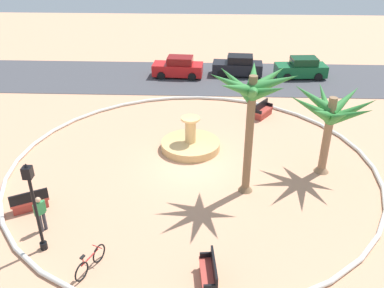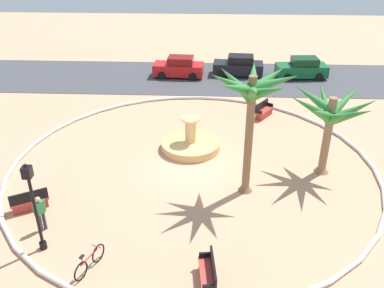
{
  "view_description": "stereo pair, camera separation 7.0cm",
  "coord_description": "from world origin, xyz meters",
  "px_view_note": "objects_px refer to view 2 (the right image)",
  "views": [
    {
      "loc": [
        0.74,
        -18.3,
        11.17
      ],
      "look_at": [
        -0.06,
        0.56,
        1.0
      ],
      "focal_mm": 38.69,
      "sensor_mm": 36.0,
      "label": 1
    },
    {
      "loc": [
        0.81,
        -18.29,
        11.17
      ],
      "look_at": [
        -0.06,
        0.56,
        1.0
      ],
      "focal_mm": 38.69,
      "sensor_mm": 36.0,
      "label": 2
    }
  ],
  "objects_px": {
    "fountain": "(191,144)",
    "lamppost": "(33,201)",
    "bicycle_red_frame": "(90,262)",
    "parked_car_leftmost": "(179,67)",
    "palm_tree_near_fountain": "(331,114)",
    "bench_east": "(264,112)",
    "person_cyclist_helmet": "(40,212)",
    "parked_car_second": "(238,66)",
    "parked_car_third": "(302,68)",
    "palm_tree_by_curb": "(252,96)",
    "bench_north": "(30,202)",
    "bench_west": "(208,276)"
  },
  "relations": [
    {
      "from": "fountain",
      "to": "lamppost",
      "type": "bearing_deg",
      "value": -122.79
    },
    {
      "from": "bicycle_red_frame",
      "to": "fountain",
      "type": "bearing_deg",
      "value": 70.99
    },
    {
      "from": "parked_car_leftmost",
      "to": "palm_tree_near_fountain",
      "type": "bearing_deg",
      "value": -59.78
    },
    {
      "from": "bench_east",
      "to": "person_cyclist_helmet",
      "type": "distance_m",
      "value": 15.5
    },
    {
      "from": "palm_tree_near_fountain",
      "to": "bench_east",
      "type": "bearing_deg",
      "value": 108.57
    },
    {
      "from": "fountain",
      "to": "parked_car_second",
      "type": "bearing_deg",
      "value": 75.42
    },
    {
      "from": "bench_east",
      "to": "person_cyclist_helmet",
      "type": "height_order",
      "value": "person_cyclist_helmet"
    },
    {
      "from": "person_cyclist_helmet",
      "to": "parked_car_third",
      "type": "height_order",
      "value": "parked_car_third"
    },
    {
      "from": "parked_car_third",
      "to": "palm_tree_by_curb",
      "type": "bearing_deg",
      "value": -108.98
    },
    {
      "from": "bench_north",
      "to": "parked_car_third",
      "type": "bearing_deg",
      "value": 50.14
    },
    {
      "from": "lamppost",
      "to": "parked_car_third",
      "type": "xyz_separation_m",
      "value": [
        13.65,
        20.53,
        -1.48
      ]
    },
    {
      "from": "palm_tree_near_fountain",
      "to": "parked_car_third",
      "type": "relative_size",
      "value": 1.04
    },
    {
      "from": "palm_tree_by_curb",
      "to": "parked_car_third",
      "type": "distance_m",
      "value": 17.63
    },
    {
      "from": "palm_tree_near_fountain",
      "to": "bench_west",
      "type": "bearing_deg",
      "value": -126.62
    },
    {
      "from": "bench_west",
      "to": "parked_car_second",
      "type": "bearing_deg",
      "value": 84.34
    },
    {
      "from": "palm_tree_near_fountain",
      "to": "palm_tree_by_curb",
      "type": "bearing_deg",
      "value": -155.05
    },
    {
      "from": "bench_east",
      "to": "bicycle_red_frame",
      "type": "height_order",
      "value": "bench_east"
    },
    {
      "from": "lamppost",
      "to": "palm_tree_by_curb",
      "type": "bearing_deg",
      "value": 28.01
    },
    {
      "from": "bicycle_red_frame",
      "to": "person_cyclist_helmet",
      "type": "relative_size",
      "value": 0.99
    },
    {
      "from": "fountain",
      "to": "palm_tree_by_curb",
      "type": "bearing_deg",
      "value": -54.95
    },
    {
      "from": "parked_car_leftmost",
      "to": "parked_car_third",
      "type": "bearing_deg",
      "value": 1.15
    },
    {
      "from": "palm_tree_by_curb",
      "to": "person_cyclist_helmet",
      "type": "distance_m",
      "value": 9.83
    },
    {
      "from": "bicycle_red_frame",
      "to": "parked_car_third",
      "type": "distance_m",
      "value": 24.45
    },
    {
      "from": "palm_tree_near_fountain",
      "to": "bench_east",
      "type": "xyz_separation_m",
      "value": [
        -2.22,
        6.6,
        -2.87
      ]
    },
    {
      "from": "bench_east",
      "to": "lamppost",
      "type": "xyz_separation_m",
      "value": [
        -9.81,
        -12.73,
        1.91
      ]
    },
    {
      "from": "bench_north",
      "to": "parked_car_leftmost",
      "type": "height_order",
      "value": "parked_car_leftmost"
    },
    {
      "from": "lamppost",
      "to": "bicycle_red_frame",
      "type": "relative_size",
      "value": 2.4
    },
    {
      "from": "parked_car_leftmost",
      "to": "bench_north",
      "type": "bearing_deg",
      "value": -106.25
    },
    {
      "from": "bench_east",
      "to": "parked_car_third",
      "type": "relative_size",
      "value": 0.39
    },
    {
      "from": "bench_east",
      "to": "bench_north",
      "type": "bearing_deg",
      "value": -137.58
    },
    {
      "from": "palm_tree_near_fountain",
      "to": "person_cyclist_helmet",
      "type": "relative_size",
      "value": 2.63
    },
    {
      "from": "palm_tree_by_curb",
      "to": "parked_car_second",
      "type": "distance_m",
      "value": 17.07
    },
    {
      "from": "bicycle_red_frame",
      "to": "parked_car_third",
      "type": "xyz_separation_m",
      "value": [
        11.54,
        21.55,
        0.4
      ]
    },
    {
      "from": "lamppost",
      "to": "parked_car_second",
      "type": "xyz_separation_m",
      "value": [
        8.59,
        20.88,
        -1.48
      ]
    },
    {
      "from": "parked_car_second",
      "to": "bench_east",
      "type": "bearing_deg",
      "value": -81.51
    },
    {
      "from": "palm_tree_near_fountain",
      "to": "bench_west",
      "type": "relative_size",
      "value": 2.6
    },
    {
      "from": "lamppost",
      "to": "parked_car_leftmost",
      "type": "distance_m",
      "value": 20.73
    },
    {
      "from": "person_cyclist_helmet",
      "to": "palm_tree_by_curb",
      "type": "bearing_deg",
      "value": 20.83
    },
    {
      "from": "bicycle_red_frame",
      "to": "bench_east",
      "type": "bearing_deg",
      "value": 60.77
    },
    {
      "from": "bench_east",
      "to": "lamppost",
      "type": "bearing_deg",
      "value": -127.62
    },
    {
      "from": "fountain",
      "to": "bicycle_red_frame",
      "type": "relative_size",
      "value": 2.03
    },
    {
      "from": "palm_tree_near_fountain",
      "to": "parked_car_second",
      "type": "distance_m",
      "value": 15.34
    },
    {
      "from": "fountain",
      "to": "parked_car_second",
      "type": "xyz_separation_m",
      "value": [
        3.29,
        12.65,
        0.49
      ]
    },
    {
      "from": "person_cyclist_helmet",
      "to": "palm_tree_near_fountain",
      "type": "bearing_deg",
      "value": 22.17
    },
    {
      "from": "parked_car_leftmost",
      "to": "palm_tree_by_curb",
      "type": "bearing_deg",
      "value": -74.97
    },
    {
      "from": "parked_car_third",
      "to": "parked_car_leftmost",
      "type": "bearing_deg",
      "value": -178.85
    },
    {
      "from": "bicycle_red_frame",
      "to": "parked_car_leftmost",
      "type": "distance_m",
      "value": 21.42
    },
    {
      "from": "lamppost",
      "to": "parked_car_third",
      "type": "height_order",
      "value": "lamppost"
    },
    {
      "from": "fountain",
      "to": "bicycle_red_frame",
      "type": "xyz_separation_m",
      "value": [
        -3.19,
        -9.25,
        0.09
      ]
    },
    {
      "from": "person_cyclist_helmet",
      "to": "parked_car_leftmost",
      "type": "bearing_deg",
      "value": 77.85
    }
  ]
}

